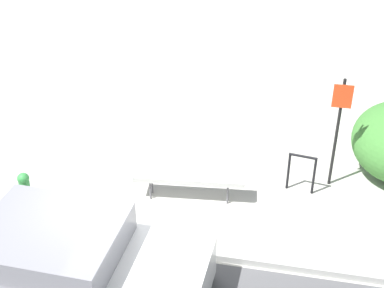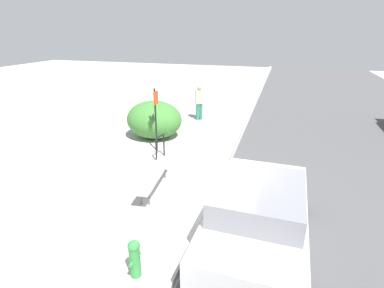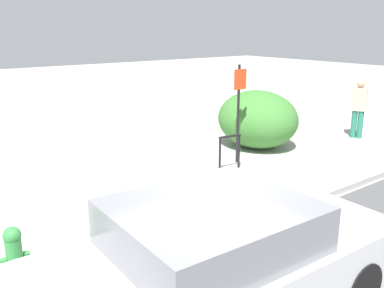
# 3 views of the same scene
# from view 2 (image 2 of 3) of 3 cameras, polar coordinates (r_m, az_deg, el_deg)

# --- Properties ---
(ground_plane) EXTENTS (60.00, 60.00, 0.00)m
(ground_plane) POSITION_cam_2_polar(r_m,az_deg,el_deg) (7.87, 2.84, -11.17)
(ground_plane) COLOR #ADAAA3
(curb) EXTENTS (60.00, 0.20, 0.13)m
(curb) POSITION_cam_2_polar(r_m,az_deg,el_deg) (7.84, 2.85, -10.77)
(curb) COLOR #A8A8A3
(curb) RESTS_ON ground_plane
(bench) EXTENTS (2.16, 0.59, 0.52)m
(bench) POSITION_cam_2_polar(r_m,az_deg,el_deg) (8.27, -7.29, -5.89)
(bench) COLOR #515156
(bench) RESTS_ON ground_plane
(bike_rack) EXTENTS (0.55, 0.13, 0.83)m
(bike_rack) POSITION_cam_2_polar(r_m,az_deg,el_deg) (10.26, -6.11, -0.12)
(bike_rack) COLOR black
(bike_rack) RESTS_ON ground_plane
(sign_post) EXTENTS (0.36, 0.08, 2.30)m
(sign_post) POSITION_cam_2_polar(r_m,az_deg,el_deg) (10.63, -6.91, 5.62)
(sign_post) COLOR black
(sign_post) RESTS_ON ground_plane
(fire_hydrant) EXTENTS (0.36, 0.22, 0.77)m
(fire_hydrant) POSITION_cam_2_polar(r_m,az_deg,el_deg) (5.78, -10.86, -20.43)
(fire_hydrant) COLOR #338C3F
(fire_hydrant) RESTS_ON ground_plane
(shrub_hedge) EXTENTS (1.94, 2.25, 1.52)m
(shrub_hedge) POSITION_cam_2_polar(r_m,az_deg,el_deg) (12.24, -7.21, 4.64)
(shrub_hedge) COLOR #3D7A33
(shrub_hedge) RESTS_ON ground_plane
(pedestrian) EXTENTS (0.35, 0.43, 1.68)m
(pedestrian) POSITION_cam_2_polar(r_m,az_deg,el_deg) (14.61, 1.39, 8.08)
(pedestrian) COLOR #267259
(pedestrian) RESTS_ON ground_plane
(parked_car_near) EXTENTS (4.23, 2.02, 1.36)m
(parked_car_near) POSITION_cam_2_polar(r_m,az_deg,el_deg) (6.48, 12.41, -12.89)
(parked_car_near) COLOR black
(parked_car_near) RESTS_ON ground_plane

